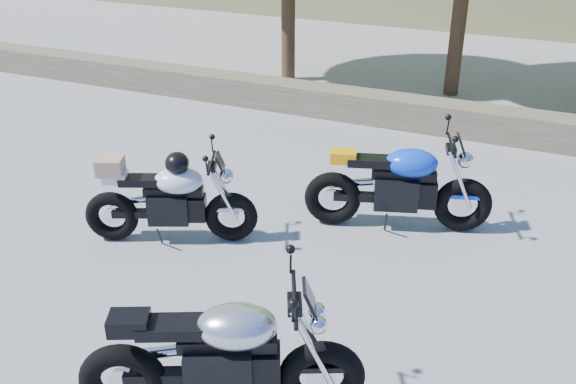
% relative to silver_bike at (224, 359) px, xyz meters
% --- Properties ---
extents(ground, '(90.00, 90.00, 0.00)m').
position_rel_silver_bike_xyz_m(ground, '(-0.73, 1.46, -0.55)').
color(ground, gray).
rests_on(ground, ground).
extents(stone_wall, '(22.00, 0.55, 0.50)m').
position_rel_silver_bike_xyz_m(stone_wall, '(-0.73, 6.96, -0.30)').
color(stone_wall, brown).
rests_on(stone_wall, ground).
extents(silver_bike, '(2.11, 1.12, 1.13)m').
position_rel_silver_bike_xyz_m(silver_bike, '(0.00, 0.00, 0.00)').
color(silver_bike, black).
rests_on(silver_bike, ground).
extents(white_bike, '(1.91, 0.96, 1.12)m').
position_rel_silver_bike_xyz_m(white_bike, '(-1.88, 2.14, -0.00)').
color(white_bike, black).
rests_on(white_bike, ground).
extents(blue_bike, '(2.19, 0.92, 1.13)m').
position_rel_silver_bike_xyz_m(blue_bike, '(0.47, 3.50, -0.00)').
color(blue_bike, black).
rests_on(blue_bike, ground).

